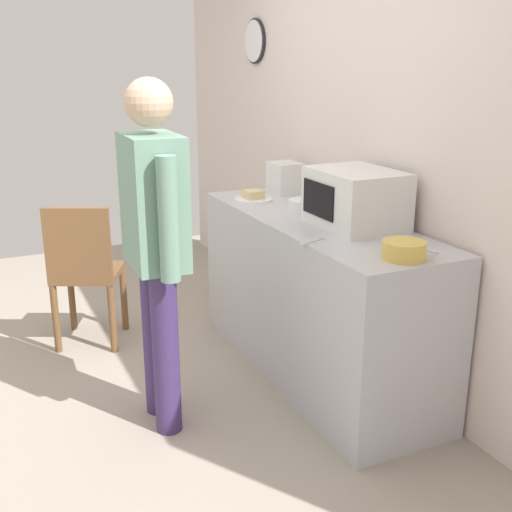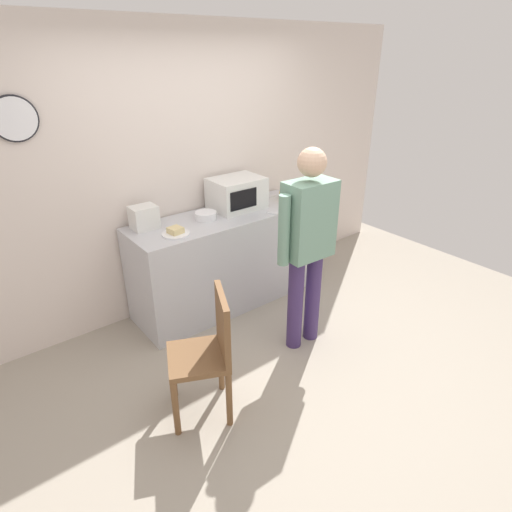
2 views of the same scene
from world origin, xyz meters
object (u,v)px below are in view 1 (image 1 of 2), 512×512
sandwich_plate (253,197)px  fork_utensil (312,241)px  cereal_bowl (404,250)px  toaster (285,178)px  wooden_chair (85,269)px  salad_bowl (305,206)px  person_standing (155,233)px  microwave (356,198)px  spoon_utensil (424,249)px

sandwich_plate → fork_utensil: sandwich_plate is taller
sandwich_plate → cereal_bowl: size_ratio=1.20×
toaster → wooden_chair: (-0.21, -1.31, -0.51)m
cereal_bowl → toaster: toaster is taller
salad_bowl → person_standing: person_standing is taller
cereal_bowl → toaster: 1.53m
microwave → wooden_chair: (-1.15, -1.24, -0.56)m
fork_utensil → spoon_utensil: bearing=51.8°
cereal_bowl → person_standing: person_standing is taller
salad_bowl → person_standing: 1.05m
toaster → fork_utensil: 1.20m
cereal_bowl → fork_utensil: size_ratio=1.16×
toaster → fork_utensil: size_ratio=1.29×
cereal_bowl → spoon_utensil: size_ratio=1.16×
toaster → sandwich_plate: bearing=-64.9°
microwave → salad_bowl: 0.43m
salad_bowl → cereal_bowl: size_ratio=1.01×
sandwich_plate → wooden_chair: 1.15m
sandwich_plate → salad_bowl: size_ratio=1.19×
salad_bowl → person_standing: (0.32, -0.99, 0.03)m
fork_utensil → wooden_chair: fork_utensil is taller
microwave → person_standing: bearing=-94.3°
person_standing → fork_utensil: bearing=70.3°
salad_bowl → person_standing: size_ratio=0.12×
spoon_utensil → fork_utensil: bearing=-128.2°
person_standing → wooden_chair: (-1.07, -0.17, -0.48)m
fork_utensil → spoon_utensil: 0.53m
sandwich_plate → toaster: size_ratio=1.08×
fork_utensil → spoon_utensil: size_ratio=1.00×
person_standing → spoon_utensil: bearing=62.6°
sandwich_plate → person_standing: 1.11m
sandwich_plate → spoon_utensil: 1.33m
person_standing → salad_bowl: bearing=108.1°
person_standing → wooden_chair: 1.18m
fork_utensil → cereal_bowl: bearing=30.8°
spoon_utensil → wooden_chair: spoon_utensil is taller
microwave → toaster: size_ratio=2.27×
toaster → person_standing: size_ratio=0.13×
microwave → sandwich_plate: (-0.80, -0.22, -0.13)m
microwave → person_standing: (-0.08, -1.07, -0.08)m
microwave → cereal_bowl: microwave is taller
cereal_bowl → spoon_utensil: cereal_bowl is taller
cereal_bowl → salad_bowl: bearing=177.2°
cereal_bowl → spoon_utensil: (-0.07, 0.18, -0.04)m
fork_utensil → person_standing: person_standing is taller
microwave → salad_bowl: microwave is taller
microwave → toaster: 0.94m
cereal_bowl → person_standing: 1.15m
microwave → salad_bowl: bearing=-169.9°
cereal_bowl → microwave: bearing=168.1°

